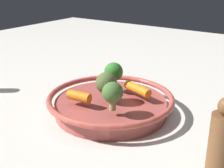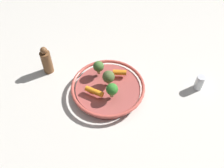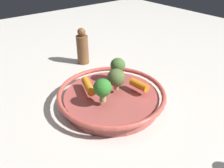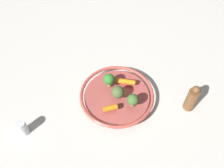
{
  "view_description": "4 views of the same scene",
  "coord_description": "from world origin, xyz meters",
  "px_view_note": "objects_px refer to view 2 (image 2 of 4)",
  "views": [
    {
      "loc": [
        0.49,
        0.35,
        0.3
      ],
      "look_at": [
        -0.0,
        0.0,
        0.07
      ],
      "focal_mm": 48.53,
      "sensor_mm": 36.0,
      "label": 1
    },
    {
      "loc": [
        -0.59,
        -0.11,
        0.78
      ],
      "look_at": [
        -0.02,
        -0.02,
        0.08
      ],
      "focal_mm": 41.17,
      "sensor_mm": 36.0,
      "label": 2
    },
    {
      "loc": [
        -0.29,
        -0.37,
        0.35
      ],
      "look_at": [
        0.01,
        0.01,
        0.06
      ],
      "focal_mm": 36.0,
      "sensor_mm": 36.0,
      "label": 3
    },
    {
      "loc": [
        0.49,
        -0.1,
        0.78
      ],
      "look_at": [
        -0.02,
        -0.01,
        0.07
      ],
      "focal_mm": 39.06,
      "sensor_mm": 36.0,
      "label": 4
    }
  ],
  "objects_px": {
    "baby_carrot_back": "(94,91)",
    "broccoli_floret_mid": "(112,89)",
    "broccoli_floret_large": "(98,67)",
    "salt_shaker": "(199,83)",
    "pepper_mill": "(47,61)",
    "serving_bowl": "(108,89)",
    "baby_carrot_center": "(120,72)",
    "broccoli_floret_small": "(108,77)"
  },
  "relations": [
    {
      "from": "broccoli_floret_small",
      "to": "salt_shaker",
      "type": "distance_m",
      "value": 0.35
    },
    {
      "from": "salt_shaker",
      "to": "broccoli_floret_mid",
      "type": "bearing_deg",
      "value": 110.81
    },
    {
      "from": "broccoli_floret_mid",
      "to": "pepper_mill",
      "type": "height_order",
      "value": "pepper_mill"
    },
    {
      "from": "baby_carrot_center",
      "to": "salt_shaker",
      "type": "height_order",
      "value": "same"
    },
    {
      "from": "broccoli_floret_mid",
      "to": "broccoli_floret_small",
      "type": "xyz_separation_m",
      "value": [
        0.06,
        0.02,
        -0.0
      ]
    },
    {
      "from": "baby_carrot_center",
      "to": "salt_shaker",
      "type": "relative_size",
      "value": 0.8
    },
    {
      "from": "baby_carrot_center",
      "to": "serving_bowl",
      "type": "bearing_deg",
      "value": 150.64
    },
    {
      "from": "baby_carrot_back",
      "to": "broccoli_floret_small",
      "type": "xyz_separation_m",
      "value": [
        0.06,
        -0.04,
        0.02
      ]
    },
    {
      "from": "baby_carrot_center",
      "to": "broccoli_floret_small",
      "type": "bearing_deg",
      "value": 142.93
    },
    {
      "from": "serving_bowl",
      "to": "baby_carrot_center",
      "type": "height_order",
      "value": "baby_carrot_center"
    },
    {
      "from": "salt_shaker",
      "to": "serving_bowl",
      "type": "bearing_deg",
      "value": 102.85
    },
    {
      "from": "serving_bowl",
      "to": "broccoli_floret_small",
      "type": "xyz_separation_m",
      "value": [
        0.02,
        0.0,
        0.05
      ]
    },
    {
      "from": "broccoli_floret_mid",
      "to": "salt_shaker",
      "type": "relative_size",
      "value": 0.92
    },
    {
      "from": "baby_carrot_center",
      "to": "baby_carrot_back",
      "type": "relative_size",
      "value": 0.73
    },
    {
      "from": "broccoli_floret_small",
      "to": "salt_shaker",
      "type": "bearing_deg",
      "value": -79.62
    },
    {
      "from": "serving_bowl",
      "to": "pepper_mill",
      "type": "xyz_separation_m",
      "value": [
        0.07,
        0.26,
        0.03
      ]
    },
    {
      "from": "baby_carrot_center",
      "to": "pepper_mill",
      "type": "relative_size",
      "value": 0.4
    },
    {
      "from": "broccoli_floret_large",
      "to": "salt_shaker",
      "type": "relative_size",
      "value": 0.89
    },
    {
      "from": "baby_carrot_back",
      "to": "baby_carrot_center",
      "type": "bearing_deg",
      "value": -36.52
    },
    {
      "from": "baby_carrot_back",
      "to": "pepper_mill",
      "type": "relative_size",
      "value": 0.55
    },
    {
      "from": "baby_carrot_back",
      "to": "broccoli_floret_mid",
      "type": "bearing_deg",
      "value": -90.84
    },
    {
      "from": "baby_carrot_back",
      "to": "broccoli_floret_mid",
      "type": "xyz_separation_m",
      "value": [
        -0.0,
        -0.06,
        0.03
      ]
    },
    {
      "from": "baby_carrot_center",
      "to": "broccoli_floret_small",
      "type": "xyz_separation_m",
      "value": [
        -0.05,
        0.04,
        0.02
      ]
    },
    {
      "from": "broccoli_floret_mid",
      "to": "broccoli_floret_small",
      "type": "distance_m",
      "value": 0.06
    },
    {
      "from": "pepper_mill",
      "to": "serving_bowl",
      "type": "bearing_deg",
      "value": -106.2
    },
    {
      "from": "baby_carrot_center",
      "to": "broccoli_floret_large",
      "type": "bearing_deg",
      "value": 93.75
    },
    {
      "from": "broccoli_floret_mid",
      "to": "pepper_mill",
      "type": "distance_m",
      "value": 0.3
    },
    {
      "from": "serving_bowl",
      "to": "broccoli_floret_small",
      "type": "height_order",
      "value": "broccoli_floret_small"
    },
    {
      "from": "salt_shaker",
      "to": "pepper_mill",
      "type": "xyz_separation_m",
      "value": [
        -0.0,
        0.59,
        0.03
      ]
    },
    {
      "from": "serving_bowl",
      "to": "broccoli_floret_mid",
      "type": "relative_size",
      "value": 4.73
    },
    {
      "from": "baby_carrot_back",
      "to": "broccoli_floret_large",
      "type": "height_order",
      "value": "broccoli_floret_large"
    },
    {
      "from": "serving_bowl",
      "to": "broccoli_floret_large",
      "type": "xyz_separation_m",
      "value": [
        0.06,
        0.04,
        0.05
      ]
    },
    {
      "from": "broccoli_floret_small",
      "to": "pepper_mill",
      "type": "bearing_deg",
      "value": 76.9
    },
    {
      "from": "baby_carrot_center",
      "to": "broccoli_floret_small",
      "type": "relative_size",
      "value": 0.91
    },
    {
      "from": "broccoli_floret_large",
      "to": "pepper_mill",
      "type": "relative_size",
      "value": 0.45
    },
    {
      "from": "broccoli_floret_small",
      "to": "pepper_mill",
      "type": "height_order",
      "value": "pepper_mill"
    },
    {
      "from": "baby_carrot_back",
      "to": "broccoli_floret_mid",
      "type": "distance_m",
      "value": 0.07
    },
    {
      "from": "broccoli_floret_large",
      "to": "salt_shaker",
      "type": "bearing_deg",
      "value": -87.01
    },
    {
      "from": "serving_bowl",
      "to": "broccoli_floret_mid",
      "type": "xyz_separation_m",
      "value": [
        -0.04,
        -0.02,
        0.06
      ]
    },
    {
      "from": "serving_bowl",
      "to": "salt_shaker",
      "type": "relative_size",
      "value": 4.36
    },
    {
      "from": "baby_carrot_center",
      "to": "broccoli_floret_large",
      "type": "xyz_separation_m",
      "value": [
        -0.01,
        0.08,
        0.02
      ]
    },
    {
      "from": "baby_carrot_back",
      "to": "salt_shaker",
      "type": "distance_m",
      "value": 0.4
    }
  ]
}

